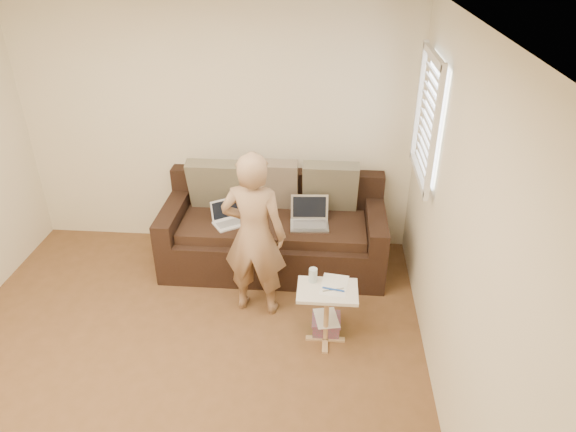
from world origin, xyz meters
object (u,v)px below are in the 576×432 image
Objects in this scene: laptop_white at (231,224)px; striped_box at (326,325)px; side_table at (326,315)px; sofa at (274,228)px; person at (254,236)px; drinking_glass at (313,275)px; laptop_silver at (309,226)px.

laptop_white is 1.38m from striped_box.
laptop_white is 0.58× the size of side_table.
sofa is 0.81m from person.
person is 12.87× the size of drinking_glass.
sofa is 9.06× the size of striped_box.
sofa reaches higher than laptop_silver.
laptop_silver is 0.77m from laptop_white.
laptop_silver is 0.69× the size of side_table.
laptop_silver is 3.08× the size of drinking_glass.
side_table is (0.55, -1.11, -0.16)m from sofa.
person is at bearing -96.97° from sofa.
striped_box is (0.64, -0.28, -0.70)m from person.
laptop_white is at bearing 177.55° from laptop_silver.
sofa is 1.11m from drinking_glass.
drinking_glass is at bearing -178.73° from striped_box.
side_table reaches higher than striped_box.
drinking_glass is at bearing -80.14° from laptop_white.
person reaches higher than drinking_glass.
sofa is at bearing -16.63° from laptop_white.
drinking_glass is (0.52, -0.29, -0.18)m from person.
striped_box is at bearing 88.22° from side_table.
side_table is at bearing -83.39° from laptop_silver.
laptop_silver is 1.19× the size of laptop_white.
side_table is (0.96, -0.99, -0.25)m from laptop_white.
side_table is 2.21× the size of striped_box.
striped_box is (0.55, -1.01, -0.35)m from sofa.
laptop_silver reaches higher than striped_box.
person is at bearing 156.10° from striped_box.
drinking_glass is (0.43, -1.01, 0.17)m from sofa.
person reaches higher than laptop_silver.
striped_box is at bearing -61.25° from sofa.
drinking_glass is at bearing -67.02° from sofa.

